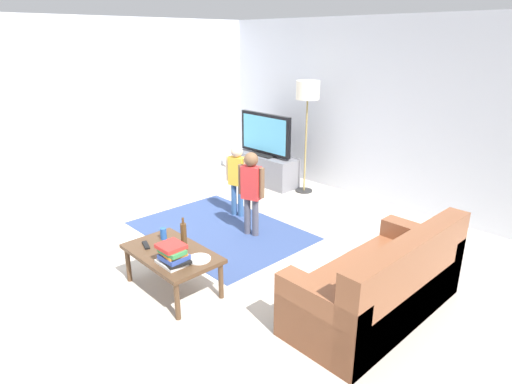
# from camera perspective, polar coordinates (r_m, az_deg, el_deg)

# --- Properties ---
(ground) EXTENTS (7.80, 7.80, 0.00)m
(ground) POSITION_cam_1_polar(r_m,az_deg,el_deg) (5.10, -4.96, -8.47)
(ground) COLOR beige
(wall_back) EXTENTS (6.00, 0.12, 2.70)m
(wall_back) POSITION_cam_1_polar(r_m,az_deg,el_deg) (6.85, 15.01, 10.22)
(wall_back) COLOR silver
(wall_back) RESTS_ON ground
(wall_left) EXTENTS (0.12, 6.00, 2.70)m
(wall_left) POSITION_cam_1_polar(r_m,az_deg,el_deg) (7.19, -20.64, 10.07)
(wall_left) COLOR silver
(wall_left) RESTS_ON ground
(area_rug) EXTENTS (2.20, 1.60, 0.01)m
(area_rug) POSITION_cam_1_polar(r_m,az_deg,el_deg) (5.74, -4.71, -5.06)
(area_rug) COLOR #33477A
(area_rug) RESTS_ON ground
(tv_stand) EXTENTS (1.20, 0.44, 0.50)m
(tv_stand) POSITION_cam_1_polar(r_m,az_deg,el_deg) (7.50, 1.30, 3.00)
(tv_stand) COLOR slate
(tv_stand) RESTS_ON ground
(tv) EXTENTS (1.10, 0.28, 0.71)m
(tv) POSITION_cam_1_polar(r_m,az_deg,el_deg) (7.34, 1.22, 7.49)
(tv) COLOR black
(tv) RESTS_ON tv_stand
(couch) EXTENTS (0.80, 1.80, 0.86)m
(couch) POSITION_cam_1_polar(r_m,az_deg,el_deg) (4.12, 16.43, -12.04)
(couch) COLOR brown
(couch) RESTS_ON ground
(floor_lamp) EXTENTS (0.36, 0.36, 1.78)m
(floor_lamp) POSITION_cam_1_polar(r_m,az_deg,el_deg) (6.85, 6.81, 12.39)
(floor_lamp) COLOR #262626
(floor_lamp) RESTS_ON ground
(child_near_tv) EXTENTS (0.33, 0.18, 1.03)m
(child_near_tv) POSITION_cam_1_polar(r_m,az_deg,el_deg) (5.99, -2.53, 2.37)
(child_near_tv) COLOR #33598C
(child_near_tv) RESTS_ON ground
(child_center) EXTENTS (0.35, 0.19, 1.09)m
(child_center) POSITION_cam_1_polar(r_m,az_deg,el_deg) (5.37, -0.63, 0.75)
(child_center) COLOR #4C4C59
(child_center) RESTS_ON ground
(coffee_table) EXTENTS (1.00, 0.60, 0.42)m
(coffee_table) POSITION_cam_1_polar(r_m,az_deg,el_deg) (4.39, -11.02, -8.27)
(coffee_table) COLOR #513823
(coffee_table) RESTS_ON ground
(book_stack) EXTENTS (0.31, 0.26, 0.20)m
(book_stack) POSITION_cam_1_polar(r_m,az_deg,el_deg) (4.10, -10.89, -8.12)
(book_stack) COLOR white
(book_stack) RESTS_ON coffee_table
(bottle) EXTENTS (0.06, 0.06, 0.34)m
(bottle) POSITION_cam_1_polar(r_m,az_deg,el_deg) (4.32, -9.48, -5.75)
(bottle) COLOR #4C3319
(bottle) RESTS_ON coffee_table
(tv_remote) EXTENTS (0.18, 0.10, 0.02)m
(tv_remote) POSITION_cam_1_polar(r_m,az_deg,el_deg) (4.53, -14.29, -6.78)
(tv_remote) COLOR black
(tv_remote) RESTS_ON coffee_table
(soda_can) EXTENTS (0.07, 0.07, 0.12)m
(soda_can) POSITION_cam_1_polar(r_m,az_deg,el_deg) (4.62, -12.09, -5.36)
(soda_can) COLOR #2659B2
(soda_can) RESTS_ON coffee_table
(plate) EXTENTS (0.22, 0.22, 0.02)m
(plate) POSITION_cam_1_polar(r_m,az_deg,el_deg) (4.17, -7.49, -8.73)
(plate) COLOR white
(plate) RESTS_ON coffee_table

